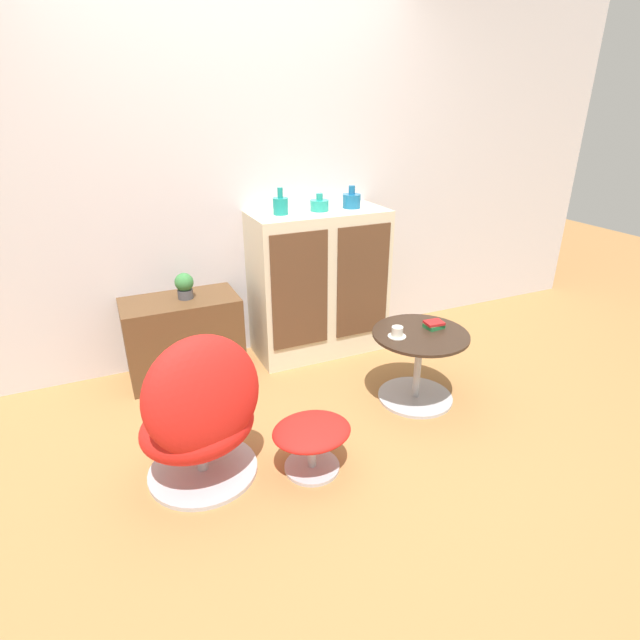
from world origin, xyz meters
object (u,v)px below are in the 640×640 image
Objects in this scene: tv_console at (184,338)px; vase_leftmost at (280,205)px; coffee_table at (418,362)px; vase_inner_left at (319,205)px; vase_inner_right at (352,200)px; teacup at (397,333)px; potted_plant at (184,285)px; ottoman at (312,436)px; book_stack at (434,325)px; sideboard at (319,283)px; egg_chair at (201,414)px.

tv_console is 4.29× the size of vase_leftmost.
coffee_table is 4.60× the size of vase_inner_left.
vase_leftmost reaches higher than vase_inner_right.
teacup is (-0.16, 0.01, 0.23)m from coffee_table.
coffee_table is 5.39× the size of teacup.
potted_plant reaches higher than coffee_table.
ottoman is 1.39m from potted_plant.
coffee_table is 1.59m from potted_plant.
book_stack is at bearing -32.90° from tv_console.
sideboard reaches higher than book_stack.
sideboard is at bearing -151.68° from vase_inner_left.
sideboard is 1.42m from ottoman.
coffee_table is 3.80× the size of vase_inner_right.
tv_console is 1.51m from vase_inner_right.
vase_leftmost is at bearing 127.28° from book_stack.
ottoman is at bearing -124.56° from vase_inner_right.
coffee_table is (0.27, -0.90, -0.26)m from sideboard.
vase_leftmost is at bearing 75.45° from ottoman.
tv_console is at bearing 178.74° from vase_inner_left.
coffee_table is 3.40× the size of potted_plant.
tv_console is at bearing 178.51° from sideboard.
vase_inner_left is (0.28, 0.00, -0.02)m from vase_leftmost.
teacup is (-0.14, -0.89, -0.62)m from vase_inner_right.
egg_chair is 1.40× the size of coffee_table.
egg_chair is 6.86× the size of book_stack.
vase_inner_right is (1.26, -0.02, 0.83)m from tv_console.
vase_inner_right is (-0.02, 0.91, 0.85)m from coffee_table.
potted_plant is (-0.96, 0.03, 0.12)m from sideboard.
sideboard is 8.29× the size of vase_inner_left.
tv_console is 1.11m from vase_leftmost.
vase_inner_left is (1.12, 1.09, 0.71)m from egg_chair.
book_stack is at bearing -52.72° from vase_leftmost.
tv_console reaches higher than book_stack.
vase_inner_left is 0.74× the size of potted_plant.
tv_console is 1.67m from book_stack.
sideboard is 1.80× the size of coffee_table.
ottoman is at bearing -158.84° from coffee_table.
teacup is (0.39, -0.89, -0.63)m from vase_leftmost.
coffee_table is at bearing -58.67° from vase_leftmost.
vase_inner_right is at bearing 0.86° from sideboard.
vase_inner_right is at bearing 80.81° from teacup.
vase_inner_left is (1.01, -0.02, 0.82)m from tv_console.
ottoman is 2.64× the size of vase_inner_right.
potted_plant is (-0.68, 0.02, -0.47)m from vase_leftmost.
ottoman is at bearing -115.84° from sideboard.
tv_console is 1.12m from egg_chair.
egg_chair reaches higher than book_stack.
vase_inner_right is (0.26, 0.00, 0.58)m from sideboard.
potted_plant is at bearing 178.92° from vase_inner_right.
tv_console is at bearing 178.24° from vase_leftmost.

